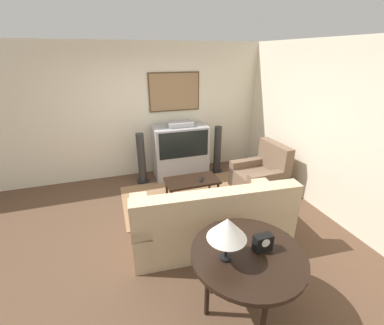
{
  "coord_description": "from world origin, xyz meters",
  "views": [
    {
      "loc": [
        -0.63,
        -3.2,
        2.49
      ],
      "look_at": [
        0.63,
        0.64,
        0.75
      ],
      "focal_mm": 24.0,
      "sensor_mm": 36.0,
      "label": 1
    }
  ],
  "objects": [
    {
      "name": "speaker_tower_left",
      "position": [
        -0.12,
        1.65,
        0.49
      ],
      "size": [
        0.26,
        0.26,
        1.04
      ],
      "color": "black",
      "rests_on": "ground_plane"
    },
    {
      "name": "wall_back",
      "position": [
        0.01,
        2.13,
        1.36
      ],
      "size": [
        12.0,
        0.1,
        2.7
      ],
      "color": "beige",
      "rests_on": "ground_plane"
    },
    {
      "name": "speaker_tower_right",
      "position": [
        1.55,
        1.65,
        0.49
      ],
      "size": [
        0.26,
        0.26,
        1.04
      ],
      "color": "black",
      "rests_on": "ground_plane"
    },
    {
      "name": "table_lamp",
      "position": [
        0.22,
        -1.57,
        1.08
      ],
      "size": [
        0.36,
        0.36,
        0.44
      ],
      "color": "black",
      "rests_on": "console_table"
    },
    {
      "name": "remote",
      "position": [
        0.8,
        0.65,
        0.39
      ],
      "size": [
        0.11,
        0.16,
        0.02
      ],
      "color": "black",
      "rests_on": "coffee_table"
    },
    {
      "name": "console_table",
      "position": [
        0.46,
        -1.57,
        0.68
      ],
      "size": [
        1.09,
        1.09,
        0.75
      ],
      "color": "black",
      "rests_on": "ground_plane"
    },
    {
      "name": "area_rug",
      "position": [
        0.59,
        0.79,
        0.01
      ],
      "size": [
        2.37,
        1.46,
        0.01
      ],
      "color": "#99704C",
      "rests_on": "ground_plane"
    },
    {
      "name": "couch",
      "position": [
        0.53,
        -0.48,
        0.34
      ],
      "size": [
        2.2,
        1.08,
        0.96
      ],
      "rotation": [
        0.0,
        0.0,
        3.06
      ],
      "color": "#CCB289",
      "rests_on": "ground_plane"
    },
    {
      "name": "armchair",
      "position": [
        2.01,
        0.61,
        0.29
      ],
      "size": [
        0.87,
        0.85,
        0.93
      ],
      "rotation": [
        0.0,
        0.0,
        -1.53
      ],
      "color": "brown",
      "rests_on": "ground_plane"
    },
    {
      "name": "mantel_clock",
      "position": [
        0.61,
        -1.57,
        0.83
      ],
      "size": [
        0.18,
        0.1,
        0.16
      ],
      "color": "black",
      "rests_on": "console_table"
    },
    {
      "name": "coffee_table",
      "position": [
        0.65,
        0.71,
        0.34
      ],
      "size": [
        0.95,
        0.51,
        0.38
      ],
      "color": "black",
      "rests_on": "ground_plane"
    },
    {
      "name": "ground_plane",
      "position": [
        0.0,
        0.0,
        0.0
      ],
      "size": [
        12.0,
        12.0,
        0.0
      ],
      "primitive_type": "plane",
      "color": "brown"
    },
    {
      "name": "tv",
      "position": [
        0.71,
        1.7,
        0.57
      ],
      "size": [
        1.12,
        0.58,
        1.2
      ],
      "color": "#9E9EA3",
      "rests_on": "ground_plane"
    },
    {
      "name": "wall_right",
      "position": [
        2.63,
        0.0,
        1.35
      ],
      "size": [
        0.06,
        12.0,
        2.7
      ],
      "color": "beige",
      "rests_on": "ground_plane"
    }
  ]
}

